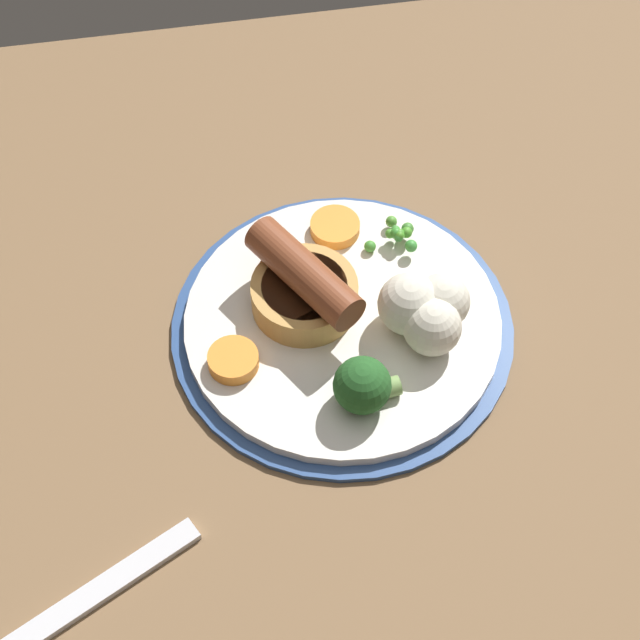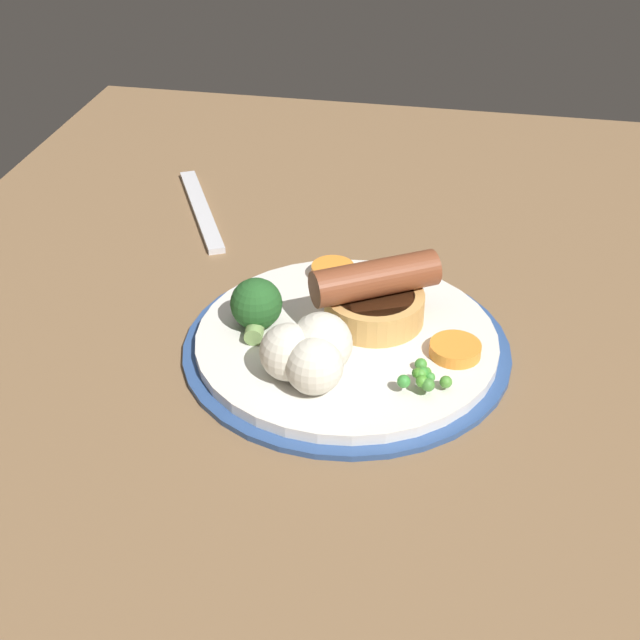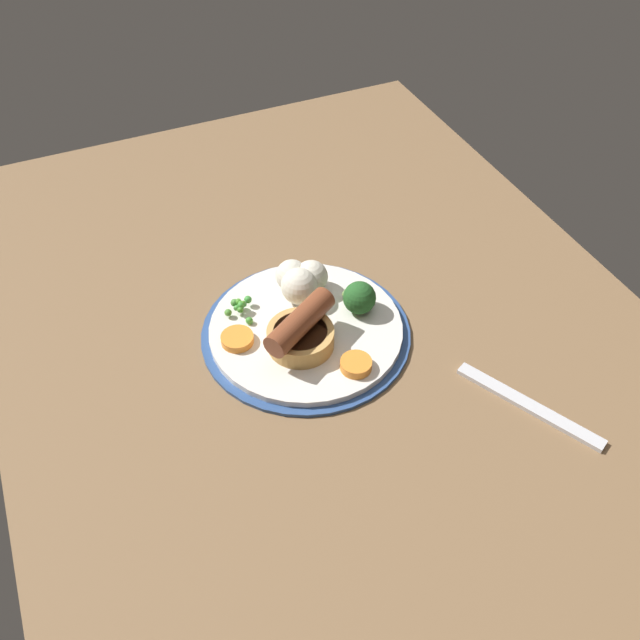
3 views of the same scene
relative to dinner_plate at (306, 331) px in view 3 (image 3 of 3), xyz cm
name	(u,v)px [view 3 (image 3 of 3)]	position (x,y,z in cm)	size (l,w,h in cm)	color
dining_table	(325,336)	(-0.03, 2.69, -2.07)	(110.00, 80.00, 3.00)	brown
dinner_plate	(306,331)	(0.00, 0.00, 0.00)	(26.09, 26.09, 1.40)	#2D4C84
sausage_pudding	(300,332)	(2.58, -1.78, 3.04)	(8.08, 10.31, 5.42)	tan
pea_pile	(240,306)	(-5.61, -6.51, 1.90)	(4.13, 3.93, 1.78)	#398E30
broccoli_floret_near	(360,299)	(0.09, 7.29, 2.85)	(5.24, 4.17, 4.17)	#235623
cauliflower_floret	(301,280)	(-5.86, 1.84, 3.06)	(6.97, 6.69, 4.72)	beige
carrot_slice_0	(357,364)	(8.57, 2.80, 1.40)	(3.75, 3.75, 1.13)	orange
carrot_slice_5	(237,339)	(-1.00, -8.59, 1.33)	(3.97, 3.97, 0.99)	orange
fork	(529,405)	(20.79, 18.62, -0.27)	(18.00, 1.60, 0.60)	silver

